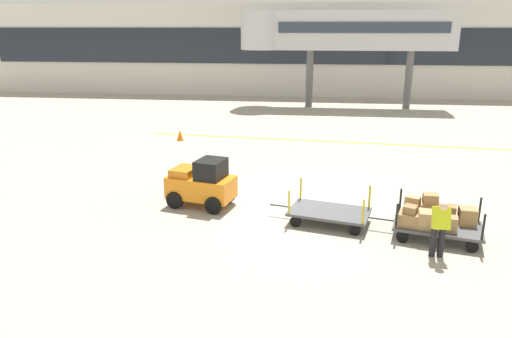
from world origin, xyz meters
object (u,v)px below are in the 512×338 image
baggage_cart_middle (433,218)px  safety_cone_near (180,135)px  baggage_tug (202,183)px  baggage_cart_lead (329,212)px  baggage_handler (440,226)px

baggage_cart_middle → safety_cone_near: bearing=133.6°
baggage_tug → baggage_cart_lead: size_ratio=0.75×
baggage_tug → baggage_cart_middle: bearing=-13.6°
baggage_tug → baggage_handler: size_ratio=1.47×
baggage_tug → baggage_cart_middle: size_ratio=0.75×
baggage_cart_lead → baggage_tug: bearing=166.2°
baggage_tug → baggage_cart_middle: 7.05m
baggage_cart_middle → baggage_cart_lead: bearing=166.7°
baggage_cart_middle → baggage_tug: bearing=166.4°
baggage_tug → safety_cone_near: 9.45m
baggage_cart_lead → baggage_cart_middle: baggage_cart_middle is taller
baggage_handler → safety_cone_near: (-9.86, 11.78, -0.59)m
baggage_cart_lead → baggage_cart_middle: 2.89m
baggage_tug → baggage_cart_lead: 4.18m
baggage_cart_middle → safety_cone_near: (-10.02, 10.54, -0.29)m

